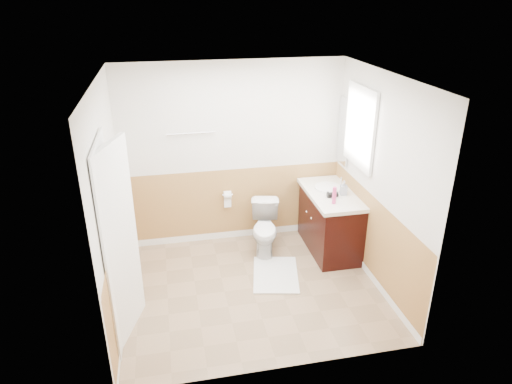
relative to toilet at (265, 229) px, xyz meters
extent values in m
plane|color=#8C7051|center=(-0.34, -0.82, -0.34)|extent=(3.00, 3.00, 0.00)
plane|color=white|center=(-0.34, -0.82, 2.16)|extent=(3.00, 3.00, 0.00)
plane|color=silver|center=(-0.34, 0.48, 0.91)|extent=(3.00, 0.00, 3.00)
plane|color=silver|center=(-0.34, -2.12, 0.91)|extent=(3.00, 0.00, 3.00)
plane|color=silver|center=(-1.84, -0.82, 0.91)|extent=(0.00, 3.00, 3.00)
plane|color=silver|center=(1.16, -0.82, 0.91)|extent=(0.00, 3.00, 3.00)
plane|color=#AD7945|center=(-0.34, 0.47, 0.16)|extent=(3.00, 0.00, 3.00)
plane|color=#AD7945|center=(-0.34, -2.11, 0.16)|extent=(3.00, 0.00, 3.00)
plane|color=#AD7945|center=(-1.83, -0.82, 0.16)|extent=(0.00, 2.60, 2.60)
plane|color=#AD7945|center=(1.15, -0.82, 0.16)|extent=(0.00, 2.60, 2.60)
imported|color=white|center=(0.00, 0.00, 0.00)|extent=(0.51, 0.73, 0.68)
cube|color=white|center=(0.00, -0.61, -0.33)|extent=(0.71, 0.90, 0.02)
cube|color=black|center=(0.87, -0.12, 0.06)|extent=(0.55, 1.10, 0.80)
sphere|color=silver|center=(0.57, -0.22, 0.21)|extent=(0.03, 0.03, 0.03)
sphere|color=silver|center=(0.57, -0.02, 0.21)|extent=(0.03, 0.03, 0.03)
cube|color=silver|center=(0.86, -0.12, 0.49)|extent=(0.60, 1.15, 0.05)
cylinder|color=white|center=(0.87, 0.03, 0.52)|extent=(0.36, 0.36, 0.02)
cylinder|color=silver|center=(1.05, 0.03, 0.58)|extent=(0.02, 0.02, 0.14)
cylinder|color=#D63779|center=(0.77, -0.45, 0.62)|extent=(0.05, 0.05, 0.22)
imported|color=#9196A4|center=(0.99, -0.21, 0.61)|extent=(0.10, 0.10, 0.19)
cylinder|color=black|center=(0.82, -0.27, 0.55)|extent=(0.14, 0.07, 0.07)
cylinder|color=black|center=(0.79, -0.18, 0.52)|extent=(0.03, 0.03, 0.07)
cube|color=silver|center=(1.13, 0.28, 1.21)|extent=(0.02, 0.35, 0.90)
cube|color=white|center=(1.13, -0.23, 1.41)|extent=(0.04, 0.80, 1.00)
cube|color=white|center=(1.14, -0.23, 1.41)|extent=(0.01, 0.70, 0.90)
cube|color=white|center=(-1.74, -1.27, 0.68)|extent=(0.29, 0.78, 2.04)
cube|color=white|center=(-1.82, -1.27, 0.69)|extent=(0.02, 0.92, 2.10)
sphere|color=silver|center=(-1.68, -0.94, 0.61)|extent=(0.06, 0.06, 0.06)
cylinder|color=silver|center=(-0.89, 0.43, 1.26)|extent=(0.62, 0.02, 0.02)
cylinder|color=silver|center=(-0.44, 0.41, 0.36)|extent=(0.14, 0.02, 0.02)
cylinder|color=white|center=(-0.44, 0.41, 0.36)|extent=(0.10, 0.11, 0.11)
cube|color=white|center=(-0.44, 0.41, 0.25)|extent=(0.10, 0.01, 0.16)
camera|label=1|loc=(-1.22, -5.31, 2.96)|focal=32.19mm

